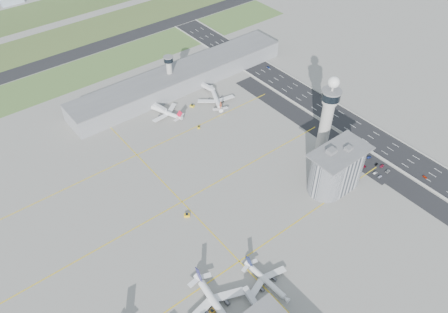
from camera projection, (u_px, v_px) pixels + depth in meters
ground at (256, 200)px, 293.43m from camera, size 1000.00×1000.00×0.00m
grass_strip_0 at (84, 72)px, 414.89m from camera, size 480.00×50.00×0.08m
grass_strip_1 at (53, 42)px, 458.45m from camera, size 480.00×60.00×0.08m
grass_strip_2 at (26, 17)px, 504.91m from camera, size 480.00×70.00×0.08m
runway at (68, 57)px, 436.36m from camera, size 480.00×22.00×0.10m
highway at (365, 133)px, 346.29m from camera, size 28.00×500.00×0.10m
barrier_left at (353, 140)px, 339.48m from camera, size 0.60×500.00×1.20m
barrier_right at (376, 126)px, 352.36m from camera, size 0.60×500.00×1.20m
landside_road at (354, 153)px, 328.99m from camera, size 18.00×260.00×0.08m
parking_lot at (366, 162)px, 321.09m from camera, size 20.00×44.00×0.10m
taxiway_line_h_0 at (239, 261)px, 257.60m from camera, size 260.00×0.60×0.01m
taxiway_line_h_1 at (182, 202)px, 292.45m from camera, size 260.00×0.60×0.01m
taxiway_line_h_2 at (137, 155)px, 327.30m from camera, size 260.00×0.60×0.01m
taxiway_line_v at (182, 202)px, 292.45m from camera, size 0.60×260.00×0.01m
control_tower at (328, 113)px, 307.66m from camera, size 14.00×14.00×64.50m
secondary_tower at (169, 70)px, 381.72m from camera, size 8.60×8.60×31.90m
admin_building at (337, 168)px, 294.29m from camera, size 42.00×24.00×33.50m
terminal_pier at (181, 78)px, 392.48m from camera, size 210.00×32.00×15.80m
airplane_near_b at (216, 302)px, 231.69m from camera, size 40.27×45.90×11.84m
airplane_near_c at (268, 280)px, 243.08m from camera, size 31.11×35.89×9.55m
airplane_far_a at (164, 110)px, 361.33m from camera, size 40.43×43.52×9.87m
airplane_far_b at (216, 96)px, 375.54m from camera, size 45.92×48.80×10.83m
jet_bridge_near_2 at (258, 310)px, 231.71m from camera, size 5.39×14.31×5.70m
jet_bridge_far_0 at (155, 106)px, 369.10m from camera, size 5.39×14.31×5.70m
jet_bridge_far_1 at (202, 86)px, 392.10m from camera, size 5.39×14.31×5.70m
tug_1 at (212, 311)px, 233.10m from camera, size 4.01×3.11×2.10m
tug_2 at (216, 297)px, 239.37m from camera, size 3.82×3.89×1.88m
tug_3 at (187, 215)px, 282.60m from camera, size 4.43×4.17×2.12m
tug_4 at (199, 127)px, 350.98m from camera, size 3.13×3.37×1.61m
tug_5 at (192, 106)px, 372.35m from camera, size 3.70×4.32×2.11m
car_lot_0 at (380, 177)px, 309.46m from camera, size 3.54×1.60×1.18m
car_lot_1 at (375, 173)px, 312.17m from camera, size 3.87×1.50×1.26m
car_lot_2 at (363, 167)px, 317.01m from camera, size 4.45×2.47×1.18m
car_lot_3 at (358, 164)px, 319.01m from camera, size 4.23×1.85×1.21m
car_lot_4 at (353, 159)px, 323.22m from camera, size 3.86×1.77×1.28m
car_lot_5 at (342, 152)px, 329.03m from camera, size 3.86×1.49×1.25m
car_lot_6 at (388, 171)px, 313.45m from camera, size 4.88×2.63×1.30m
car_lot_7 at (382, 166)px, 317.65m from camera, size 4.35×2.22×1.21m
car_lot_8 at (376, 164)px, 318.97m from camera, size 3.41×1.62×1.12m
car_lot_9 at (369, 157)px, 324.48m from camera, size 3.75×1.79×1.18m
car_lot_10 at (358, 152)px, 329.29m from camera, size 4.06×2.08×1.10m
car_lot_11 at (350, 147)px, 333.35m from camera, size 4.08×1.81×1.16m
car_hw_0 at (425, 177)px, 309.11m from camera, size 1.48×3.39×1.14m
car_hw_1 at (326, 109)px, 369.05m from camera, size 1.45×3.88×1.26m
car_hw_2 at (268, 67)px, 419.99m from camera, size 1.83×3.93×1.09m
car_hw_4 at (220, 50)px, 445.51m from camera, size 1.74×3.41×1.11m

